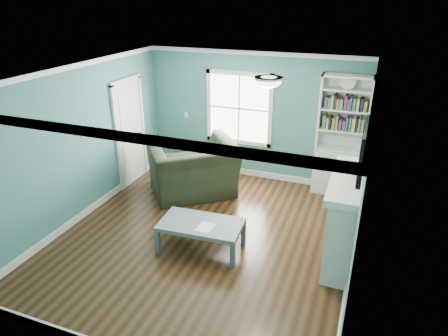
% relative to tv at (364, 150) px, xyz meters
% --- Properties ---
extents(floor, '(5.00, 5.00, 0.00)m').
position_rel_tv_xyz_m(floor, '(-2.20, -0.20, -1.72)').
color(floor, black).
rests_on(floor, ground).
extents(room_walls, '(5.00, 5.00, 5.00)m').
position_rel_tv_xyz_m(room_walls, '(-2.20, -0.20, -0.14)').
color(room_walls, teal).
rests_on(room_walls, ground).
extents(trim, '(4.50, 5.00, 2.60)m').
position_rel_tv_xyz_m(trim, '(-2.20, -0.20, -0.49)').
color(trim, white).
rests_on(trim, ground).
extents(window, '(1.40, 0.06, 1.50)m').
position_rel_tv_xyz_m(window, '(-2.50, 2.29, -0.27)').
color(window, white).
rests_on(window, room_walls).
extents(bookshelf, '(0.90, 0.35, 2.31)m').
position_rel_tv_xyz_m(bookshelf, '(-0.43, 2.10, -0.80)').
color(bookshelf, silver).
rests_on(bookshelf, ground).
extents(fireplace, '(0.44, 1.58, 1.30)m').
position_rel_tv_xyz_m(fireplace, '(-0.12, 0.00, -1.09)').
color(fireplace, black).
rests_on(fireplace, ground).
extents(tv, '(0.06, 1.10, 0.65)m').
position_rel_tv_xyz_m(tv, '(0.00, 0.00, 0.00)').
color(tv, black).
rests_on(tv, fireplace).
extents(door, '(0.12, 0.98, 2.17)m').
position_rel_tv_xyz_m(door, '(-4.42, 1.20, -0.65)').
color(door, silver).
rests_on(door, ground).
extents(ceiling_fixture, '(0.38, 0.38, 0.15)m').
position_rel_tv_xyz_m(ceiling_fixture, '(-1.30, -0.10, 0.82)').
color(ceiling_fixture, white).
rests_on(ceiling_fixture, room_walls).
extents(light_switch, '(0.08, 0.01, 0.12)m').
position_rel_tv_xyz_m(light_switch, '(-3.70, 2.28, -0.52)').
color(light_switch, white).
rests_on(light_switch, room_walls).
extents(recliner, '(1.89, 1.80, 1.39)m').
position_rel_tv_xyz_m(recliner, '(-3.02, 1.12, -1.03)').
color(recliner, black).
rests_on(recliner, ground).
extents(coffee_table, '(1.28, 0.75, 0.45)m').
position_rel_tv_xyz_m(coffee_table, '(-2.13, -0.54, -1.33)').
color(coffee_table, '#4F575F').
rests_on(coffee_table, ground).
extents(paper_sheet, '(0.23, 0.28, 0.00)m').
position_rel_tv_xyz_m(paper_sheet, '(-2.02, -0.63, -1.27)').
color(paper_sheet, white).
rests_on(paper_sheet, coffee_table).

